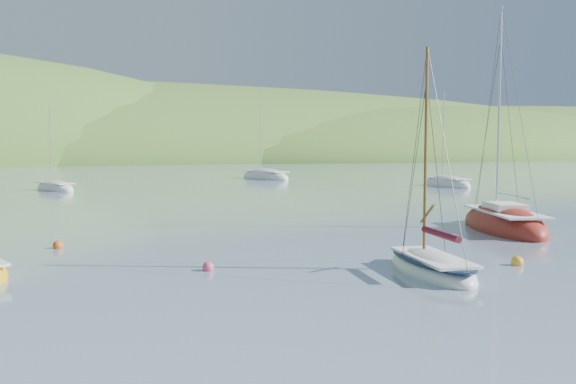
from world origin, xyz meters
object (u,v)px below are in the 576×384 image
object	(u,v)px
distant_sloop_a	(55,189)
distant_sloop_b	(265,177)
daysailer_white	(432,268)
distant_sloop_d	(447,185)
sloop_red	(504,226)

from	to	relation	value
distant_sloop_a	distant_sloop_b	size ratio (longest dim) A/B	0.72
daysailer_white	distant_sloop_b	world-z (taller)	distant_sloop_b
distant_sloop_a	distant_sloop_b	distance (m)	28.38
distant_sloop_a	distant_sloop_d	bearing A→B (deg)	-36.60
sloop_red	distant_sloop_d	world-z (taller)	sloop_red
sloop_red	distant_sloop_d	size ratio (longest dim) A/B	1.18
sloop_red	distant_sloop_d	distance (m)	35.48
sloop_red	distant_sloop_b	xyz separation A→B (m)	(3.79, 51.01, -0.03)
daysailer_white	distant_sloop_a	bearing A→B (deg)	113.20
distant_sloop_b	distant_sloop_d	size ratio (longest dim) A/B	1.15
distant_sloop_b	distant_sloop_d	xyz separation A→B (m)	(13.89, -20.25, -0.02)
distant_sloop_a	distant_sloop_d	world-z (taller)	distant_sloop_d
daysailer_white	sloop_red	size ratio (longest dim) A/B	0.67
distant_sloop_b	distant_sloop_a	bearing A→B (deg)	-172.78
distant_sloop_b	distant_sloop_d	bearing A→B (deg)	-72.66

